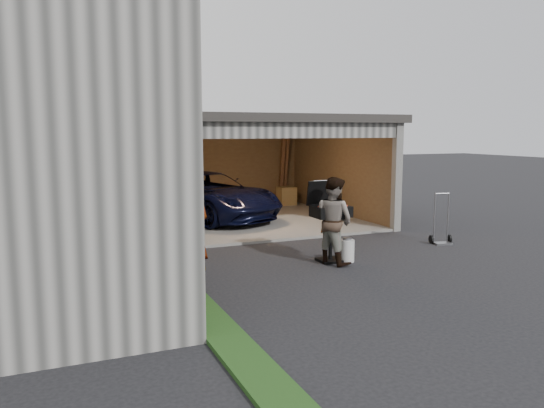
{
  "coord_description": "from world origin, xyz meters",
  "views": [
    {
      "loc": [
        -4.15,
        -7.32,
        2.5
      ],
      "look_at": [
        -0.28,
        1.69,
        1.15
      ],
      "focal_mm": 35.0,
      "sensor_mm": 36.0,
      "label": 1
    }
  ],
  "objects_px": {
    "woman": "(192,232)",
    "bbq_grill": "(330,214)",
    "minivan": "(206,198)",
    "plywood_panel": "(191,279)",
    "propane_tank": "(347,251)",
    "man": "(333,221)",
    "hand_truck": "(442,234)"
  },
  "relations": [
    {
      "from": "man",
      "to": "bbq_grill",
      "type": "xyz_separation_m",
      "value": [
        0.02,
        0.18,
        0.09
      ]
    },
    {
      "from": "minivan",
      "to": "hand_truck",
      "type": "relative_size",
      "value": 4.08
    },
    {
      "from": "plywood_panel",
      "to": "hand_truck",
      "type": "distance_m",
      "value": 6.59
    },
    {
      "from": "propane_tank",
      "to": "plywood_panel",
      "type": "distance_m",
      "value": 3.76
    },
    {
      "from": "man",
      "to": "hand_truck",
      "type": "xyz_separation_m",
      "value": [
        3.12,
        0.59,
        -0.61
      ]
    },
    {
      "from": "bbq_grill",
      "to": "hand_truck",
      "type": "bearing_deg",
      "value": 7.65
    },
    {
      "from": "woman",
      "to": "plywood_panel",
      "type": "bearing_deg",
      "value": -41.0
    },
    {
      "from": "man",
      "to": "plywood_panel",
      "type": "xyz_separation_m",
      "value": [
        -3.14,
        -1.47,
        -0.39
      ]
    },
    {
      "from": "hand_truck",
      "to": "propane_tank",
      "type": "bearing_deg",
      "value": -153.18
    },
    {
      "from": "woman",
      "to": "propane_tank",
      "type": "distance_m",
      "value": 3.36
    },
    {
      "from": "propane_tank",
      "to": "hand_truck",
      "type": "distance_m",
      "value": 2.87
    },
    {
      "from": "man",
      "to": "propane_tank",
      "type": "relative_size",
      "value": 3.86
    },
    {
      "from": "propane_tank",
      "to": "hand_truck",
      "type": "xyz_separation_m",
      "value": [
        2.81,
        0.59,
        0.01
      ]
    },
    {
      "from": "man",
      "to": "hand_truck",
      "type": "relative_size",
      "value": 1.43
    },
    {
      "from": "man",
      "to": "propane_tank",
      "type": "xyz_separation_m",
      "value": [
        0.31,
        0.0,
        -0.61
      ]
    },
    {
      "from": "minivan",
      "to": "woman",
      "type": "distance_m",
      "value": 6.62
    },
    {
      "from": "man",
      "to": "bbq_grill",
      "type": "distance_m",
      "value": 0.2
    },
    {
      "from": "propane_tank",
      "to": "hand_truck",
      "type": "height_order",
      "value": "hand_truck"
    },
    {
      "from": "minivan",
      "to": "plywood_panel",
      "type": "height_order",
      "value": "minivan"
    },
    {
      "from": "minivan",
      "to": "propane_tank",
      "type": "relative_size",
      "value": 10.98
    },
    {
      "from": "minivan",
      "to": "woman",
      "type": "relative_size",
      "value": 2.48
    },
    {
      "from": "woman",
      "to": "bbq_grill",
      "type": "xyz_separation_m",
      "value": [
        2.92,
        0.85,
        -0.03
      ]
    },
    {
      "from": "minivan",
      "to": "woman",
      "type": "xyz_separation_m",
      "value": [
        -2.04,
        -6.29,
        0.29
      ]
    },
    {
      "from": "bbq_grill",
      "to": "plywood_panel",
      "type": "relative_size",
      "value": 1.76
    },
    {
      "from": "minivan",
      "to": "man",
      "type": "bearing_deg",
      "value": -103.95
    },
    {
      "from": "plywood_panel",
      "to": "woman",
      "type": "bearing_deg",
      "value": 73.27
    },
    {
      "from": "bbq_grill",
      "to": "hand_truck",
      "type": "height_order",
      "value": "bbq_grill"
    },
    {
      "from": "minivan",
      "to": "man",
      "type": "distance_m",
      "value": 5.69
    },
    {
      "from": "bbq_grill",
      "to": "propane_tank",
      "type": "distance_m",
      "value": 0.78
    },
    {
      "from": "minivan",
      "to": "plywood_panel",
      "type": "bearing_deg",
      "value": -130.49
    },
    {
      "from": "minivan",
      "to": "bbq_grill",
      "type": "bearing_deg",
      "value": -103.45
    },
    {
      "from": "plywood_panel",
      "to": "minivan",
      "type": "bearing_deg",
      "value": 72.13
    }
  ]
}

